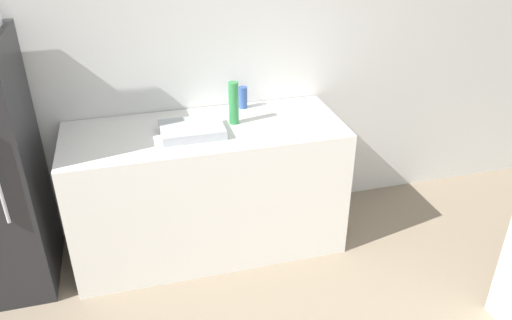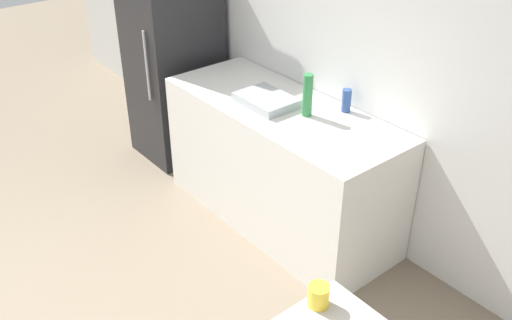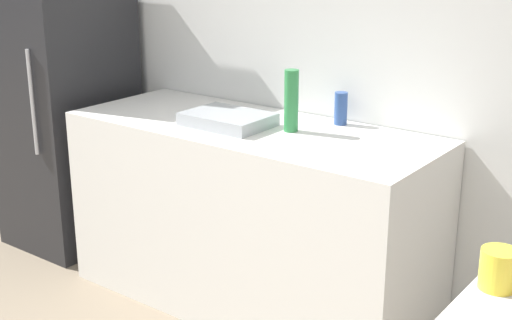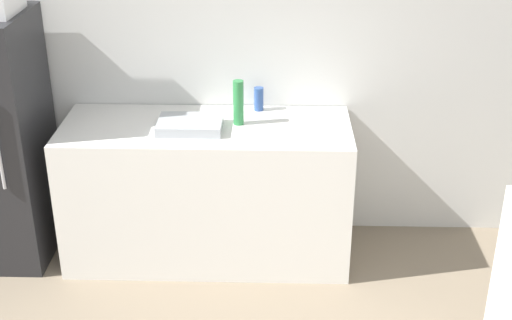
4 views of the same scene
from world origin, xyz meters
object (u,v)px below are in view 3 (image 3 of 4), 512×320
object	(u,v)px
refrigerator	(66,109)
bottle_tall	(291,101)
bottle_short	(341,108)
jar	(499,269)

from	to	relation	value
refrigerator	bottle_tall	world-z (taller)	refrigerator
refrigerator	bottle_short	world-z (taller)	refrigerator
refrigerator	jar	world-z (taller)	refrigerator
bottle_tall	jar	world-z (taller)	bottle_tall
bottle_tall	bottle_short	bearing A→B (deg)	63.49
refrigerator	bottle_short	distance (m)	1.71
refrigerator	bottle_short	xyz separation A→B (m)	(1.67, 0.29, 0.19)
refrigerator	bottle_short	bearing A→B (deg)	9.81
jar	bottle_short	bearing A→B (deg)	129.79
refrigerator	bottle_tall	size ratio (longest dim) A/B	5.71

